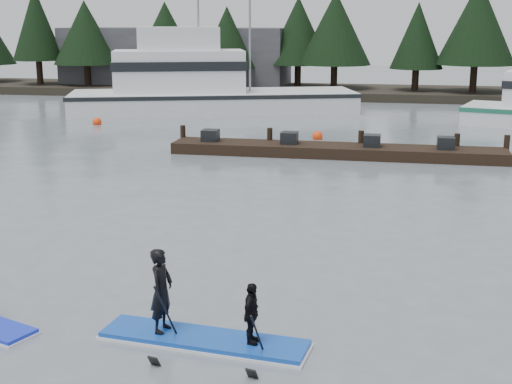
# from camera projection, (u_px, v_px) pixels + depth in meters

# --- Properties ---
(ground) EXTENTS (160.00, 160.00, 0.00)m
(ground) POSITION_uv_depth(u_px,v_px,m) (197.00, 318.00, 13.84)
(ground) COLOR slate
(ground) RESTS_ON ground
(far_shore) EXTENTS (70.00, 8.00, 0.60)m
(far_shore) POSITION_uv_depth(u_px,v_px,m) (347.00, 92.00, 53.83)
(far_shore) COLOR #2D281E
(far_shore) RESTS_ON ground
(treeline) EXTENTS (60.00, 4.00, 8.00)m
(treeline) POSITION_uv_depth(u_px,v_px,m) (347.00, 96.00, 53.90)
(treeline) COLOR black
(treeline) RESTS_ON ground
(waterfront_building) EXTENTS (18.00, 6.00, 5.00)m
(waterfront_building) POSITION_uv_depth(u_px,v_px,m) (176.00, 59.00, 57.82)
(waterfront_building) COLOR #4C4C51
(waterfront_building) RESTS_ON ground
(fishing_boat_large) EXTENTS (18.19, 10.02, 9.91)m
(fishing_boat_large) POSITION_uv_depth(u_px,v_px,m) (205.00, 100.00, 44.45)
(fishing_boat_large) COLOR white
(fishing_boat_large) RESTS_ON ground
(floating_dock) EXTENTS (14.07, 1.98, 0.47)m
(floating_dock) POSITION_uv_depth(u_px,v_px,m) (336.00, 151.00, 30.21)
(floating_dock) COLOR black
(floating_dock) RESTS_ON ground
(buoy_b) EXTENTS (0.51, 0.51, 0.51)m
(buoy_b) POSITION_uv_depth(u_px,v_px,m) (317.00, 139.00, 34.55)
(buoy_b) COLOR #FF3D0C
(buoy_b) RESTS_ON ground
(buoy_a) EXTENTS (0.50, 0.50, 0.50)m
(buoy_a) POSITION_uv_depth(u_px,v_px,m) (97.00, 125.00, 39.34)
(buoy_a) COLOR #FF3D0C
(buoy_a) RESTS_ON ground
(paddleboard_duo) EXTENTS (3.83, 1.41, 2.20)m
(paddleboard_duo) POSITION_uv_depth(u_px,v_px,m) (199.00, 318.00, 12.70)
(paddleboard_duo) COLOR #1348B6
(paddleboard_duo) RESTS_ON ground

